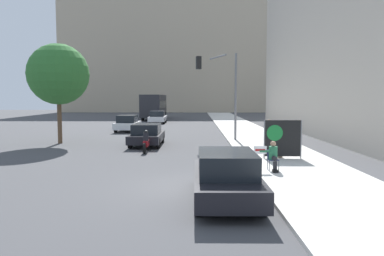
# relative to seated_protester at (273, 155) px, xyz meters

# --- Properties ---
(ground_plane) EXTENTS (160.00, 160.00, 0.00)m
(ground_plane) POSITION_rel_seated_protester_xyz_m (-3.01, -2.49, -0.75)
(ground_plane) COLOR #444447
(sidewalk_curb) EXTENTS (4.31, 90.00, 0.12)m
(sidewalk_curb) POSITION_rel_seated_protester_xyz_m (1.27, 12.51, -0.68)
(sidewalk_curb) COLOR beige
(sidewalk_curb) RESTS_ON ground_plane
(building_backdrop_far) EXTENTS (52.00, 12.00, 24.79)m
(building_backdrop_far) POSITION_rel_seated_protester_xyz_m (-5.01, 67.02, 11.65)
(building_backdrop_far) COLOR tan
(building_backdrop_far) RESTS_ON ground_plane
(building_backdrop_right) EXTENTS (10.00, 32.00, 15.08)m
(building_backdrop_right) POSITION_rel_seated_protester_xyz_m (10.79, 16.89, 6.79)
(building_backdrop_right) COLOR #BCB2A3
(building_backdrop_right) RESTS_ON ground_plane
(seated_protester) EXTENTS (0.99, 0.77, 1.17)m
(seated_protester) POSITION_rel_seated_protester_xyz_m (0.00, 0.00, 0.00)
(seated_protester) COLOR #474C56
(seated_protester) RESTS_ON sidewalk_curb
(jogger_on_sidewalk) EXTENTS (0.34, 0.34, 1.67)m
(jogger_on_sidewalk) POSITION_rel_seated_protester_xyz_m (1.01, 3.29, 0.23)
(jogger_on_sidewalk) COLOR #756651
(jogger_on_sidewalk) RESTS_ON sidewalk_curb
(pedestrian_behind) EXTENTS (0.34, 0.34, 1.74)m
(pedestrian_behind) POSITION_rel_seated_protester_xyz_m (0.85, 5.24, 0.26)
(pedestrian_behind) COLOR #756651
(pedestrian_behind) RESTS_ON sidewalk_curb
(protest_banner) EXTENTS (1.80, 0.06, 1.83)m
(protest_banner) POSITION_rel_seated_protester_xyz_m (1.05, 2.97, 0.34)
(protest_banner) COLOR slate
(protest_banner) RESTS_ON sidewalk_curb
(traffic_light_pole) EXTENTS (2.82, 2.59, 5.90)m
(traffic_light_pole) POSITION_rel_seated_protester_xyz_m (-1.27, 10.76, 3.34)
(traffic_light_pole) COLOR slate
(traffic_light_pole) RESTS_ON sidewalk_curb
(parked_car_curbside) EXTENTS (1.85, 4.63, 1.47)m
(parked_car_curbside) POSITION_rel_seated_protester_xyz_m (-2.16, -3.97, -0.01)
(parked_car_curbside) COLOR black
(parked_car_curbside) RESTS_ON ground_plane
(car_on_road_nearest) EXTENTS (1.89, 4.44, 1.38)m
(car_on_road_nearest) POSITION_rel_seated_protester_xyz_m (-6.15, 8.72, -0.05)
(car_on_road_nearest) COLOR black
(car_on_road_nearest) RESTS_ON ground_plane
(car_on_road_midblock) EXTENTS (1.83, 4.35, 1.45)m
(car_on_road_midblock) POSITION_rel_seated_protester_xyz_m (-9.16, 18.56, -0.02)
(car_on_road_midblock) COLOR silver
(car_on_road_midblock) RESTS_ON ground_plane
(car_on_road_distant) EXTENTS (1.87, 4.30, 1.45)m
(car_on_road_distant) POSITION_rel_seated_protester_xyz_m (-7.56, 29.28, -0.02)
(car_on_road_distant) COLOR silver
(car_on_road_distant) RESTS_ON ground_plane
(city_bus_on_road) EXTENTS (2.57, 10.96, 3.39)m
(city_bus_on_road) POSITION_rel_seated_protester_xyz_m (-8.92, 37.64, 1.20)
(city_bus_on_road) COLOR #232328
(city_bus_on_road) RESTS_ON ground_plane
(motorcycle_on_road) EXTENTS (0.28, 2.07, 1.22)m
(motorcycle_on_road) POSITION_rel_seated_protester_xyz_m (-5.82, 5.85, -0.22)
(motorcycle_on_road) COLOR maroon
(motorcycle_on_road) RESTS_ON ground_plane
(street_tree_near_curb) EXTENTS (3.96, 3.96, 6.51)m
(street_tree_near_curb) POSITION_rel_seated_protester_xyz_m (-12.01, 9.72, 3.77)
(street_tree_near_curb) COLOR brown
(street_tree_near_curb) RESTS_ON ground_plane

